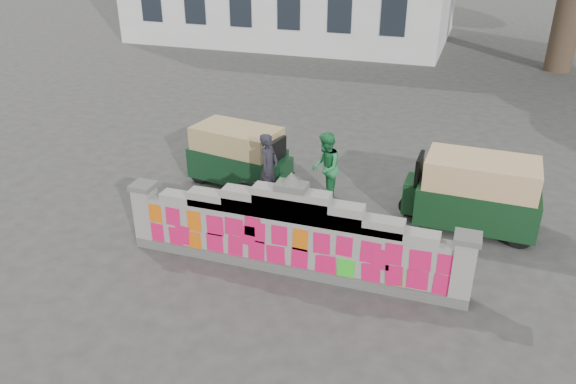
# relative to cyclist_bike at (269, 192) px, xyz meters

# --- Properties ---
(ground) EXTENTS (100.00, 100.00, 0.00)m
(ground) POSITION_rel_cyclist_bike_xyz_m (1.22, -2.09, -0.46)
(ground) COLOR #383533
(ground) RESTS_ON ground
(parapet_wall) EXTENTS (6.48, 0.44, 2.01)m
(parapet_wall) POSITION_rel_cyclist_bike_xyz_m (1.22, -2.10, 0.29)
(parapet_wall) COLOR #4C4C49
(parapet_wall) RESTS_ON ground
(cyclist_bike) EXTENTS (1.83, 0.83, 0.93)m
(cyclist_bike) POSITION_rel_cyclist_bike_xyz_m (0.00, 0.00, 0.00)
(cyclist_bike) COLOR black
(cyclist_bike) RESTS_ON ground
(cyclist_rider) EXTENTS (0.44, 0.62, 1.58)m
(cyclist_rider) POSITION_rel_cyclist_bike_xyz_m (0.00, 0.00, 0.32)
(cyclist_rider) COLOR #232029
(cyclist_rider) RESTS_ON ground
(pedestrian) EXTENTS (0.78, 0.91, 1.65)m
(pedestrian) POSITION_rel_cyclist_bike_xyz_m (1.04, 0.90, 0.36)
(pedestrian) COLOR #248444
(pedestrian) RESTS_ON ground
(rickshaw_left) EXTENTS (2.66, 1.56, 1.43)m
(rickshaw_left) POSITION_rel_cyclist_bike_xyz_m (-1.19, 1.16, 0.28)
(rickshaw_left) COLOR black
(rickshaw_left) RESTS_ON ground
(rickshaw_right) EXTENTS (2.84, 1.39, 1.56)m
(rickshaw_right) POSITION_rel_cyclist_bike_xyz_m (4.31, 0.71, 0.34)
(rickshaw_right) COLOR #113318
(rickshaw_right) RESTS_ON ground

